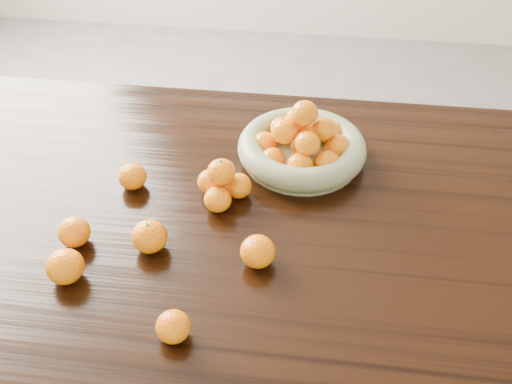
# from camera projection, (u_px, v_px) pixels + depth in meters

# --- Properties ---
(dining_table) EXTENTS (2.00, 1.00, 0.75)m
(dining_table) POSITION_uv_depth(u_px,v_px,m) (269.00, 244.00, 1.29)
(dining_table) COLOR black
(dining_table) RESTS_ON ground
(fruit_bowl) EXTENTS (0.31, 0.31, 0.16)m
(fruit_bowl) POSITION_uv_depth(u_px,v_px,m) (302.00, 146.00, 1.36)
(fruit_bowl) COLOR gray
(fruit_bowl) RESTS_ON dining_table
(orange_pyramid) EXTENTS (0.12, 0.12, 0.10)m
(orange_pyramid) POSITION_uv_depth(u_px,v_px,m) (222.00, 184.00, 1.25)
(orange_pyramid) COLOR orange
(orange_pyramid) RESTS_ON dining_table
(loose_orange_0) EXTENTS (0.07, 0.07, 0.07)m
(loose_orange_0) POSITION_uv_depth(u_px,v_px,m) (150.00, 236.00, 1.14)
(loose_orange_0) COLOR orange
(loose_orange_0) RESTS_ON dining_table
(loose_orange_1) EXTENTS (0.06, 0.06, 0.06)m
(loose_orange_1) POSITION_uv_depth(u_px,v_px,m) (173.00, 327.00, 0.98)
(loose_orange_1) COLOR orange
(loose_orange_1) RESTS_ON dining_table
(loose_orange_2) EXTENTS (0.07, 0.07, 0.06)m
(loose_orange_2) POSITION_uv_depth(u_px,v_px,m) (258.00, 251.00, 1.11)
(loose_orange_2) COLOR orange
(loose_orange_2) RESTS_ON dining_table
(loose_orange_3) EXTENTS (0.06, 0.06, 0.06)m
(loose_orange_3) POSITION_uv_depth(u_px,v_px,m) (132.00, 176.00, 1.29)
(loose_orange_3) COLOR orange
(loose_orange_3) RESTS_ON dining_table
(loose_orange_4) EXTENTS (0.07, 0.07, 0.06)m
(loose_orange_4) POSITION_uv_depth(u_px,v_px,m) (74.00, 232.00, 1.15)
(loose_orange_4) COLOR orange
(loose_orange_4) RESTS_ON dining_table
(loose_orange_5) EXTENTS (0.07, 0.07, 0.07)m
(loose_orange_5) POSITION_uv_depth(u_px,v_px,m) (65.00, 266.00, 1.08)
(loose_orange_5) COLOR orange
(loose_orange_5) RESTS_ON dining_table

